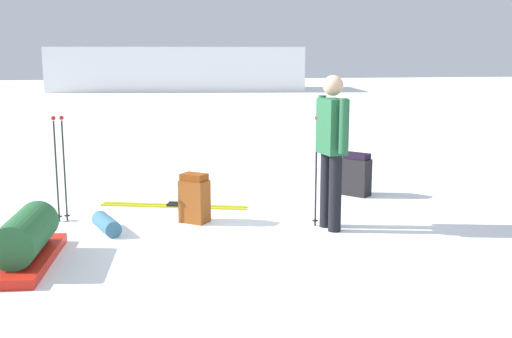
{
  "coord_description": "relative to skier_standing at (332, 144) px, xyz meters",
  "views": [
    {
      "loc": [
        -1.09,
        -6.5,
        1.94
      ],
      "look_at": [
        0.0,
        0.0,
        0.7
      ],
      "focal_mm": 43.62,
      "sensor_mm": 36.0,
      "label": 1
    }
  ],
  "objects": [
    {
      "name": "backpack_bright",
      "position": [
        0.82,
        1.54,
        -0.67
      ],
      "size": [
        0.41,
        0.41,
        0.59
      ],
      "color": "black",
      "rests_on": "ground_plane"
    },
    {
      "name": "backpack_large_dark",
      "position": [
        -1.47,
        0.53,
        -0.68
      ],
      "size": [
        0.38,
        0.36,
        0.57
      ],
      "color": "brown",
      "rests_on": "ground_plane"
    },
    {
      "name": "gear_sled",
      "position": [
        -3.11,
        -0.66,
        -0.73
      ],
      "size": [
        0.54,
        1.4,
        0.49
      ],
      "color": "red",
      "rests_on": "ground_plane"
    },
    {
      "name": "distant_snow_ridge",
      "position": [
        -0.46,
        26.78,
        0.15
      ],
      "size": [
        13.16,
        6.35,
        2.21
      ],
      "primitive_type": "cube",
      "rotation": [
        0.0,
        0.0,
        -0.11
      ],
      "color": "white",
      "rests_on": "ground_plane"
    },
    {
      "name": "skier_standing",
      "position": [
        0.0,
        0.0,
        0.0
      ],
      "size": [
        0.29,
        0.56,
        1.7
      ],
      "color": "black",
      "rests_on": "ground_plane"
    },
    {
      "name": "ski_pair_near",
      "position": [
        -1.69,
        1.31,
        -0.94
      ],
      "size": [
        1.85,
        0.7,
        0.05
      ],
      "color": "#B2AE15",
      "rests_on": "ground_plane"
    },
    {
      "name": "sleeping_mat_rolled",
      "position": [
        -2.45,
        0.28,
        -0.86
      ],
      "size": [
        0.36,
        0.58,
        0.18
      ],
      "primitive_type": "cylinder",
      "rotation": [
        0.0,
        1.57,
        5.06
      ],
      "color": "#386986",
      "rests_on": "ground_plane"
    },
    {
      "name": "ground_plane",
      "position": [
        -0.83,
        0.03,
        -0.95
      ],
      "size": [
        80.0,
        80.0,
        0.0
      ],
      "primitive_type": "plane",
      "color": "white"
    },
    {
      "name": "ski_poles_planted_far",
      "position": [
        -0.07,
        0.16,
        -0.26
      ],
      "size": [
        0.19,
        0.11,
        1.25
      ],
      "color": "black",
      "rests_on": "ground_plane"
    },
    {
      "name": "ski_poles_planted_near",
      "position": [
        -2.98,
        0.83,
        -0.27
      ],
      "size": [
        0.16,
        0.1,
        1.23
      ],
      "color": "black",
      "rests_on": "ground_plane"
    }
  ]
}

